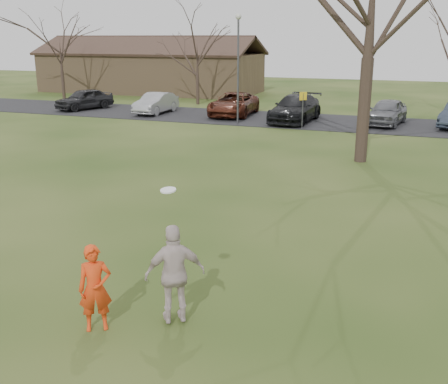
% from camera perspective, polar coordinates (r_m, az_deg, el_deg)
% --- Properties ---
extents(ground, '(120.00, 120.00, 0.00)m').
position_cam_1_polar(ground, '(9.58, -8.66, -15.14)').
color(ground, '#1E380F').
rests_on(ground, ground).
extents(parking_strip, '(62.00, 6.50, 0.04)m').
position_cam_1_polar(parking_strip, '(32.71, 13.02, 7.32)').
color(parking_strip, black).
rests_on(parking_strip, ground).
extents(player_defender, '(0.69, 0.64, 1.58)m').
position_cam_1_polar(player_defender, '(9.56, -13.83, -10.11)').
color(player_defender, red).
rests_on(player_defender, ground).
extents(car_0, '(3.05, 4.59, 1.45)m').
position_cam_1_polar(car_0, '(39.16, -14.93, 9.75)').
color(car_0, black).
rests_on(car_0, parking_strip).
extents(car_1, '(1.51, 4.18, 1.37)m').
position_cam_1_polar(car_1, '(36.07, -7.41, 9.56)').
color(car_1, '#9A9BA0').
rests_on(car_1, parking_strip).
extents(car_2, '(2.80, 5.46, 1.48)m').
position_cam_1_polar(car_2, '(34.83, 1.05, 9.53)').
color(car_2, '#4F1F12').
rests_on(car_2, parking_strip).
extents(car_3, '(2.55, 5.58, 1.58)m').
position_cam_1_polar(car_3, '(32.53, 7.75, 8.99)').
color(car_3, black).
rests_on(car_3, parking_strip).
extents(car_4, '(2.39, 4.59, 1.49)m').
position_cam_1_polar(car_4, '(32.55, 17.29, 8.33)').
color(car_4, slate).
rests_on(car_4, parking_strip).
extents(catching_play, '(1.14, 0.97, 2.49)m').
position_cam_1_polar(catching_play, '(9.41, -5.35, -8.83)').
color(catching_play, beige).
rests_on(catching_play, ground).
extents(building, '(20.60, 8.50, 5.14)m').
position_cam_1_polar(building, '(51.20, -7.96, 12.91)').
color(building, '#8C6D4C').
rests_on(building, ground).
extents(lamp_post, '(0.34, 0.34, 6.27)m').
position_cam_1_polar(lamp_post, '(31.26, 1.55, 14.61)').
color(lamp_post, '#47474C').
rests_on(lamp_post, ground).
extents(sign_yellow, '(0.35, 0.35, 2.08)m').
position_cam_1_polar(sign_yellow, '(29.91, 8.56, 9.50)').
color(sign_yellow, '#47474C').
rests_on(sign_yellow, ground).
extents(small_tree_row, '(55.00, 5.90, 8.50)m').
position_cam_1_polar(small_tree_row, '(37.14, 21.43, 13.70)').
color(small_tree_row, '#352821').
rests_on(small_tree_row, ground).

